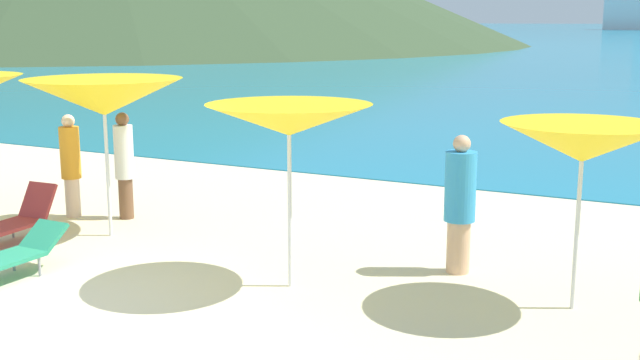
{
  "coord_description": "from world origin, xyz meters",
  "views": [
    {
      "loc": [
        6.2,
        -6.0,
        3.07
      ],
      "look_at": [
        1.98,
        2.22,
        1.2
      ],
      "focal_mm": 45.0,
      "sensor_mm": 36.0,
      "label": 1
    }
  ],
  "objects_px": {
    "lounge_chair_2": "(11,254)",
    "beachgoer_0": "(124,162)",
    "umbrella_2": "(104,97)",
    "umbrella_4": "(583,143)",
    "umbrella_3": "(289,120)",
    "lounge_chair_0": "(9,221)",
    "beachgoer_1": "(71,163)",
    "beachgoer_2": "(460,202)"
  },
  "relations": [
    {
      "from": "beachgoer_0",
      "to": "umbrella_4",
      "type": "bearing_deg",
      "value": -127.97
    },
    {
      "from": "beachgoer_0",
      "to": "beachgoer_1",
      "type": "xyz_separation_m",
      "value": [
        -0.81,
        -0.3,
        -0.03
      ]
    },
    {
      "from": "umbrella_4",
      "to": "beachgoer_0",
      "type": "xyz_separation_m",
      "value": [
        -6.91,
        0.91,
        -0.92
      ]
    },
    {
      "from": "umbrella_4",
      "to": "beachgoer_1",
      "type": "xyz_separation_m",
      "value": [
        -7.73,
        0.61,
        -0.95
      ]
    },
    {
      "from": "umbrella_4",
      "to": "umbrella_2",
      "type": "bearing_deg",
      "value": 179.91
    },
    {
      "from": "umbrella_3",
      "to": "beachgoer_2",
      "type": "height_order",
      "value": "umbrella_3"
    },
    {
      "from": "umbrella_2",
      "to": "umbrella_3",
      "type": "xyz_separation_m",
      "value": [
        3.38,
        -0.76,
        -0.04
      ]
    },
    {
      "from": "lounge_chair_2",
      "to": "lounge_chair_0",
      "type": "bearing_deg",
      "value": 139.96
    },
    {
      "from": "lounge_chair_2",
      "to": "beachgoer_1",
      "type": "relative_size",
      "value": 0.91
    },
    {
      "from": "umbrella_2",
      "to": "umbrella_3",
      "type": "distance_m",
      "value": 3.47
    },
    {
      "from": "umbrella_3",
      "to": "beachgoer_1",
      "type": "height_order",
      "value": "umbrella_3"
    },
    {
      "from": "lounge_chair_0",
      "to": "lounge_chair_2",
      "type": "distance_m",
      "value": 1.6
    },
    {
      "from": "beachgoer_1",
      "to": "umbrella_4",
      "type": "bearing_deg",
      "value": -98.06
    },
    {
      "from": "umbrella_3",
      "to": "beachgoer_2",
      "type": "xyz_separation_m",
      "value": [
        1.58,
        1.4,
        -1.06
      ]
    },
    {
      "from": "umbrella_4",
      "to": "beachgoer_2",
      "type": "relative_size",
      "value": 1.18
    },
    {
      "from": "lounge_chair_2",
      "to": "beachgoer_0",
      "type": "xyz_separation_m",
      "value": [
        -0.74,
        2.93,
        0.59
      ]
    },
    {
      "from": "umbrella_4",
      "to": "beachgoer_0",
      "type": "distance_m",
      "value": 7.03
    },
    {
      "from": "lounge_chair_2",
      "to": "umbrella_3",
      "type": "bearing_deg",
      "value": 23.7
    },
    {
      "from": "umbrella_4",
      "to": "lounge_chair_2",
      "type": "xyz_separation_m",
      "value": [
        -6.17,
        -2.03,
        -1.5
      ]
    },
    {
      "from": "umbrella_2",
      "to": "umbrella_4",
      "type": "xyz_separation_m",
      "value": [
        6.44,
        -0.01,
        -0.19
      ]
    },
    {
      "from": "beachgoer_0",
      "to": "beachgoer_1",
      "type": "height_order",
      "value": "beachgoer_0"
    },
    {
      "from": "umbrella_2",
      "to": "lounge_chair_0",
      "type": "height_order",
      "value": "umbrella_2"
    },
    {
      "from": "lounge_chair_2",
      "to": "beachgoer_0",
      "type": "height_order",
      "value": "beachgoer_0"
    },
    {
      "from": "beachgoer_0",
      "to": "lounge_chair_0",
      "type": "bearing_deg",
      "value": 135.68
    },
    {
      "from": "umbrella_3",
      "to": "lounge_chair_2",
      "type": "distance_m",
      "value": 3.74
    },
    {
      "from": "umbrella_3",
      "to": "lounge_chair_0",
      "type": "height_order",
      "value": "umbrella_3"
    },
    {
      "from": "beachgoer_0",
      "to": "umbrella_3",
      "type": "bearing_deg",
      "value": -143.74
    },
    {
      "from": "umbrella_3",
      "to": "lounge_chair_0",
      "type": "xyz_separation_m",
      "value": [
        -4.31,
        -0.22,
        -1.63
      ]
    },
    {
      "from": "beachgoer_0",
      "to": "umbrella_2",
      "type": "bearing_deg",
      "value": 177.17
    },
    {
      "from": "umbrella_2",
      "to": "beachgoer_2",
      "type": "bearing_deg",
      "value": 7.33
    },
    {
      "from": "umbrella_2",
      "to": "beachgoer_1",
      "type": "relative_size",
      "value": 1.5
    },
    {
      "from": "lounge_chair_0",
      "to": "beachgoer_0",
      "type": "bearing_deg",
      "value": 73.52
    },
    {
      "from": "beachgoer_1",
      "to": "beachgoer_2",
      "type": "xyz_separation_m",
      "value": [
        6.24,
        0.04,
        0.03
      ]
    },
    {
      "from": "umbrella_3",
      "to": "beachgoer_0",
      "type": "xyz_separation_m",
      "value": [
        -3.85,
        1.65,
        -1.06
      ]
    },
    {
      "from": "lounge_chair_2",
      "to": "beachgoer_1",
      "type": "distance_m",
      "value": 3.11
    },
    {
      "from": "umbrella_2",
      "to": "beachgoer_2",
      "type": "xyz_separation_m",
      "value": [
        4.96,
        0.64,
        -1.1
      ]
    },
    {
      "from": "beachgoer_0",
      "to": "beachgoer_1",
      "type": "distance_m",
      "value": 0.87
    },
    {
      "from": "umbrella_3",
      "to": "beachgoer_1",
      "type": "distance_m",
      "value": 4.98
    },
    {
      "from": "umbrella_4",
      "to": "beachgoer_2",
      "type": "bearing_deg",
      "value": 156.4
    },
    {
      "from": "lounge_chair_2",
      "to": "beachgoer_2",
      "type": "xyz_separation_m",
      "value": [
        4.69,
        2.67,
        0.59
      ]
    },
    {
      "from": "umbrella_2",
      "to": "lounge_chair_2",
      "type": "distance_m",
      "value": 2.66
    },
    {
      "from": "umbrella_4",
      "to": "beachgoer_2",
      "type": "xyz_separation_m",
      "value": [
        -1.48,
        0.65,
        -0.91
      ]
    }
  ]
}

